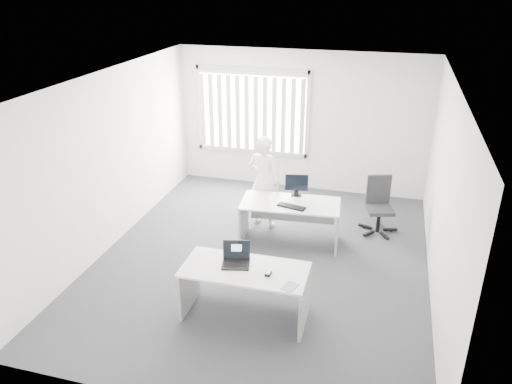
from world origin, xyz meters
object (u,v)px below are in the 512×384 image
(desk_near, at_px, (245,282))
(office_chair, at_px, (378,215))
(person, at_px, (264,182))
(monitor, at_px, (297,185))
(desk_far, at_px, (290,214))
(laptop, at_px, (235,256))

(desk_near, bearing_deg, office_chair, 61.11)
(person, xyz_separation_m, monitor, (0.61, -0.20, 0.09))
(desk_near, distance_m, person, 2.61)
(person, bearing_deg, desk_near, 113.14)
(desk_near, xyz_separation_m, desk_far, (0.15, 2.06, 0.00))
(desk_far, bearing_deg, person, 133.95)
(desk_far, distance_m, person, 0.82)
(desk_near, distance_m, laptop, 0.36)
(desk_far, relative_size, person, 1.00)
(laptop, bearing_deg, person, 83.94)
(laptop, height_order, monitor, monitor)
(desk_far, xyz_separation_m, monitor, (0.04, 0.30, 0.39))
(desk_near, relative_size, laptop, 4.57)
(person, bearing_deg, monitor, 175.50)
(person, distance_m, monitor, 0.65)
(desk_near, height_order, desk_far, same)
(desk_near, height_order, monitor, monitor)
(laptop, bearing_deg, monitor, 69.53)
(monitor, bearing_deg, laptop, -106.73)
(desk_near, relative_size, person, 0.97)
(person, relative_size, monitor, 4.33)
(person, bearing_deg, office_chair, -157.53)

